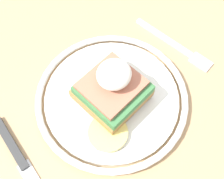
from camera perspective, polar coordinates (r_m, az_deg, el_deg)
name	(u,v)px	position (r m, az deg, el deg)	size (l,w,h in m)	color
ground_plane	(111,178)	(1.15, -0.30, -17.57)	(6.00, 6.00, 0.00)	#9E9993
dining_table	(109,121)	(0.55, -0.60, -6.42)	(0.95, 0.92, 0.73)	tan
plate	(112,97)	(0.44, 0.00, -1.63)	(0.24, 0.24, 0.02)	silver
sandwich	(113,88)	(0.41, 0.17, 0.27)	(0.12, 0.11, 0.07)	#9E703D
fork	(176,46)	(0.51, 12.92, 8.66)	(0.02, 0.16, 0.00)	silver
knife	(24,166)	(0.43, -17.41, -14.61)	(0.05, 0.21, 0.01)	#2D2D2D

